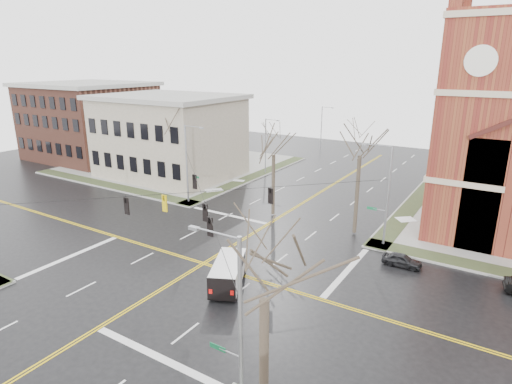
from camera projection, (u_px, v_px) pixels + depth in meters
The scene contains 18 objects.
ground at pixel (204, 263), 35.24m from camera, with size 120.00×120.00×0.00m, color black.
sidewalks at pixel (204, 263), 35.21m from camera, with size 80.00×80.00×0.17m.
road_markings at pixel (204, 263), 35.24m from camera, with size 100.00×100.00×0.01m.
civic_building_a at pixel (170, 138), 60.98m from camera, with size 18.00×14.00×11.00m, color gray.
civic_building_b at pixel (90, 122), 72.60m from camera, with size 18.00×16.00×12.00m, color brown.
signal_pole_ne at pixel (386, 193), 37.36m from camera, with size 2.75×0.22×9.00m.
signal_pole_nw at pixel (188, 162), 48.84m from camera, with size 2.75×0.22×9.00m.
signal_pole_se at pixel (237, 324), 18.72m from camera, with size 2.75×0.22×9.00m.
span_wires at pixel (201, 192), 33.41m from camera, with size 23.02×23.02×0.03m.
traffic_signals at pixel (196, 203), 33.10m from camera, with size 8.21×8.26×1.30m.
streetlight_north_a at pixel (266, 144), 62.01m from camera, with size 2.30×0.20×8.00m.
streetlight_north_b at pixel (322, 127), 78.21m from camera, with size 2.30×0.20×8.00m.
cargo_van at pixel (229, 270), 31.61m from camera, with size 3.96×5.46×1.95m.
parked_car_a at pixel (402, 260), 34.65m from camera, with size 1.26×3.12×1.06m, color black.
tree_nw_far at pixel (176, 126), 50.90m from camera, with size 4.00×4.00×11.88m.
tree_nw_near at pixel (274, 151), 44.22m from camera, with size 4.00×4.00×9.73m.
tree_ne at pixel (360, 150), 38.93m from camera, with size 4.00×4.00×11.30m.
tree_se at pixel (264, 286), 14.71m from camera, with size 4.00×4.00×11.84m.
Camera 1 is at (20.62, -24.78, 16.00)m, focal length 30.00 mm.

